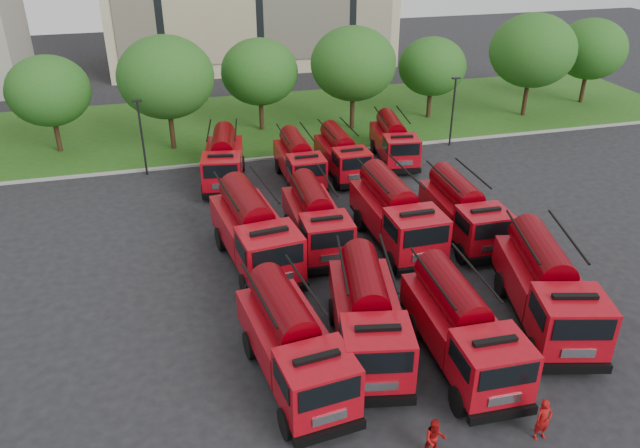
# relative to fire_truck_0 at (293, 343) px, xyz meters

# --- Properties ---
(ground) EXTENTS (140.00, 140.00, 0.00)m
(ground) POSITION_rel_fire_truck_0_xyz_m (4.86, 4.78, -1.69)
(ground) COLOR black
(ground) RESTS_ON ground
(lawn) EXTENTS (70.00, 16.00, 0.12)m
(lawn) POSITION_rel_fire_truck_0_xyz_m (4.86, 30.78, -1.63)
(lawn) COLOR #234813
(lawn) RESTS_ON ground
(curb) EXTENTS (70.00, 0.30, 0.14)m
(curb) POSITION_rel_fire_truck_0_xyz_m (4.86, 22.68, -1.62)
(curb) COLOR gray
(curb) RESTS_ON ground
(tree_1) EXTENTS (5.71, 5.71, 6.98)m
(tree_1) POSITION_rel_fire_truck_0_xyz_m (-11.14, 27.78, 2.86)
(tree_1) COLOR #382314
(tree_1) RESTS_ON ground
(tree_2) EXTENTS (6.72, 6.72, 8.22)m
(tree_2) POSITION_rel_fire_truck_0_xyz_m (-3.14, 26.28, 3.67)
(tree_2) COLOR #382314
(tree_2) RESTS_ON ground
(tree_3) EXTENTS (5.88, 5.88, 7.19)m
(tree_3) POSITION_rel_fire_truck_0_xyz_m (3.86, 28.78, 3.00)
(tree_3) COLOR #382314
(tree_3) RESTS_ON ground
(tree_4) EXTENTS (6.55, 6.55, 8.01)m
(tree_4) POSITION_rel_fire_truck_0_xyz_m (10.86, 27.28, 3.53)
(tree_4) COLOR #382314
(tree_4) RESTS_ON ground
(tree_5) EXTENTS (5.46, 5.46, 6.68)m
(tree_5) POSITION_rel_fire_truck_0_xyz_m (17.86, 28.28, 2.66)
(tree_5) COLOR #382314
(tree_5) RESTS_ON ground
(tree_6) EXTENTS (6.89, 6.89, 8.42)m
(tree_6) POSITION_rel_fire_truck_0_xyz_m (25.86, 26.78, 3.80)
(tree_6) COLOR #382314
(tree_6) RESTS_ON ground
(tree_7) EXTENTS (6.05, 6.05, 7.39)m
(tree_7) POSITION_rel_fire_truck_0_xyz_m (32.86, 28.78, 3.13)
(tree_7) COLOR #382314
(tree_7) RESTS_ON ground
(lamp_post_0) EXTENTS (0.60, 0.25, 5.11)m
(lamp_post_0) POSITION_rel_fire_truck_0_xyz_m (-5.14, 21.98, 1.21)
(lamp_post_0) COLOR black
(lamp_post_0) RESTS_ON ground
(lamp_post_1) EXTENTS (0.60, 0.25, 5.11)m
(lamp_post_1) POSITION_rel_fire_truck_0_xyz_m (16.86, 21.98, 1.21)
(lamp_post_1) COLOR black
(lamp_post_1) RESTS_ON ground
(fire_truck_0) EXTENTS (3.41, 7.61, 3.35)m
(fire_truck_0) POSITION_rel_fire_truck_0_xyz_m (0.00, 0.00, 0.00)
(fire_truck_0) COLOR black
(fire_truck_0) RESTS_ON ground
(fire_truck_1) EXTENTS (3.90, 7.74, 3.37)m
(fire_truck_1) POSITION_rel_fire_truck_0_xyz_m (3.26, 0.96, 0.01)
(fire_truck_1) COLOR black
(fire_truck_1) RESTS_ON ground
(fire_truck_2) EXTENTS (2.86, 7.39, 3.33)m
(fire_truck_2) POSITION_rel_fire_truck_0_xyz_m (6.54, -0.70, -0.01)
(fire_truck_2) COLOR black
(fire_truck_2) RESTS_ON ground
(fire_truck_3) EXTENTS (4.49, 8.17, 3.53)m
(fire_truck_3) POSITION_rel_fire_truck_0_xyz_m (11.24, 0.82, 0.09)
(fire_truck_3) COLOR black
(fire_truck_3) RESTS_ON ground
(fire_truck_4) EXTENTS (3.69, 8.21, 3.61)m
(fire_truck_4) POSITION_rel_fire_truck_0_xyz_m (0.00, 8.88, 0.13)
(fire_truck_4) COLOR black
(fire_truck_4) RESTS_ON ground
(fire_truck_5) EXTENTS (2.66, 7.01, 3.17)m
(fire_truck_5) POSITION_rel_fire_truck_0_xyz_m (3.41, 9.85, -0.09)
(fire_truck_5) COLOR black
(fire_truck_5) RESTS_ON ground
(fire_truck_6) EXTENTS (2.97, 7.78, 3.52)m
(fire_truck_6) POSITION_rel_fire_truck_0_xyz_m (7.50, 8.99, 0.08)
(fire_truck_6) COLOR black
(fire_truck_6) RESTS_ON ground
(fire_truck_7) EXTENTS (2.69, 7.04, 3.18)m
(fire_truck_7) POSITION_rel_fire_truck_0_xyz_m (11.26, 8.73, -0.08)
(fire_truck_7) COLOR black
(fire_truck_7) RESTS_ON ground
(fire_truck_8) EXTENTS (3.41, 7.13, 3.12)m
(fire_truck_8) POSITION_rel_fire_truck_0_xyz_m (-0.24, 19.45, -0.12)
(fire_truck_8) COLOR black
(fire_truck_8) RESTS_ON ground
(fire_truck_9) EXTENTS (2.37, 6.41, 2.91)m
(fire_truck_9) POSITION_rel_fire_truck_0_xyz_m (4.46, 18.33, -0.22)
(fire_truck_9) COLOR black
(fire_truck_9) RESTS_ON ground
(fire_truck_10) EXTENTS (2.44, 6.38, 2.88)m
(fire_truck_10) POSITION_rel_fire_truck_0_xyz_m (7.46, 18.75, -0.24)
(fire_truck_10) COLOR black
(fire_truck_10) RESTS_ON ground
(fire_truck_11) EXTENTS (3.09, 6.73, 2.95)m
(fire_truck_11) POSITION_rel_fire_truck_0_xyz_m (11.63, 20.11, -0.20)
(fire_truck_11) COLOR black
(fire_truck_11) RESTS_ON ground
(firefighter_0) EXTENTS (0.60, 0.45, 1.64)m
(firefighter_0) POSITION_rel_fire_truck_0_xyz_m (7.51, -5.06, -1.69)
(firefighter_0) COLOR #950B0B
(firefighter_0) RESTS_ON ground
(firefighter_3) EXTENTS (1.06, 0.78, 1.47)m
(firefighter_3) POSITION_rel_fire_truck_0_xyz_m (11.86, -0.15, -1.69)
(firefighter_3) COLOR black
(firefighter_3) RESTS_ON ground
(firefighter_4) EXTENTS (0.96, 0.79, 1.68)m
(firefighter_4) POSITION_rel_fire_truck_0_xyz_m (-0.74, 5.17, -1.69)
(firefighter_4) COLOR black
(firefighter_4) RESTS_ON ground
(firefighter_5) EXTENTS (1.51, 0.90, 1.53)m
(firefighter_5) POSITION_rel_fire_truck_0_xyz_m (12.30, 9.24, -1.69)
(firefighter_5) COLOR #950B0B
(firefighter_5) RESTS_ON ground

